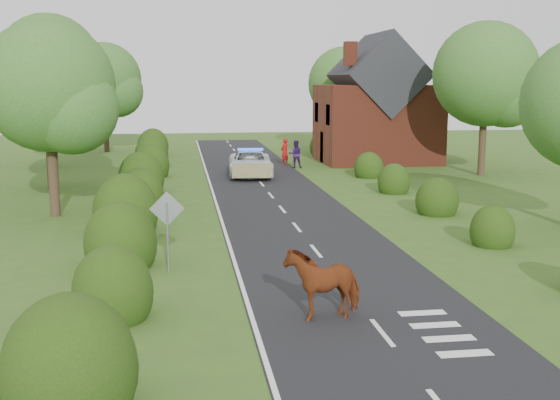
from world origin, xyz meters
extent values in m
plane|color=#385421|center=(0.00, 0.00, 0.00)|extent=(120.00, 120.00, 0.00)
cube|color=black|center=(0.00, 15.00, 0.01)|extent=(6.00, 70.00, 0.02)
cube|color=white|center=(0.00, -4.00, 0.03)|extent=(0.12, 1.80, 0.01)
cube|color=white|center=(0.00, 0.00, 0.03)|extent=(0.12, 1.80, 0.01)
cube|color=white|center=(0.00, 4.00, 0.03)|extent=(0.12, 1.80, 0.01)
cube|color=white|center=(0.00, 8.00, 0.03)|extent=(0.12, 1.80, 0.01)
cube|color=white|center=(0.00, 12.00, 0.03)|extent=(0.12, 1.80, 0.01)
cube|color=white|center=(0.00, 16.00, 0.03)|extent=(0.12, 1.80, 0.01)
cube|color=white|center=(0.00, 20.00, 0.03)|extent=(0.12, 1.80, 0.01)
cube|color=white|center=(0.00, 24.00, 0.03)|extent=(0.12, 1.80, 0.01)
cube|color=white|center=(0.00, 28.00, 0.03)|extent=(0.12, 1.80, 0.01)
cube|color=white|center=(0.00, 32.00, 0.03)|extent=(0.12, 1.80, 0.01)
cube|color=white|center=(0.00, 36.00, 0.03)|extent=(0.12, 1.80, 0.01)
cube|color=white|center=(0.00, 40.00, 0.03)|extent=(0.12, 1.80, 0.01)
cube|color=white|center=(0.00, 44.00, 0.03)|extent=(0.12, 1.80, 0.01)
cube|color=white|center=(0.00, 48.00, 0.03)|extent=(0.12, 1.80, 0.01)
cube|color=white|center=(-2.90, 15.00, 0.03)|extent=(0.12, 70.00, 0.01)
cube|color=white|center=(1.40, -5.50, 0.03)|extent=(1.20, 0.35, 0.01)
cube|color=white|center=(1.40, -4.60, 0.03)|extent=(1.20, 0.35, 0.01)
cube|color=white|center=(1.40, -3.70, 0.03)|extent=(1.20, 0.35, 0.01)
cube|color=white|center=(1.40, -2.80, 0.03)|extent=(1.20, 0.35, 0.01)
ellipsoid|color=#1D3510|center=(-6.60, -7.00, 0.77)|extent=(2.40, 2.52, 2.80)
ellipsoid|color=#1D3510|center=(-6.30, -2.00, 0.66)|extent=(2.00, 2.10, 2.40)
ellipsoid|color=#1D3510|center=(-6.50, 3.00, 0.74)|extent=(2.30, 2.41, 2.70)
ellipsoid|color=#1D3510|center=(-6.70, 8.00, 0.83)|extent=(2.50, 2.62, 3.00)
ellipsoid|color=#1D3510|center=(-6.40, 13.00, 0.69)|extent=(2.10, 2.20, 2.50)
ellipsoid|color=#1D3510|center=(-6.60, 18.00, 0.77)|extent=(2.40, 2.52, 2.80)
ellipsoid|color=#1D3510|center=(-6.30, 24.00, 0.72)|extent=(2.20, 2.31, 2.60)
ellipsoid|color=#1D3510|center=(-6.50, 30.00, 0.74)|extent=(2.30, 2.41, 2.70)
ellipsoid|color=#1D3510|center=(-6.60, 36.00, 0.77)|extent=(2.40, 2.52, 2.80)
ellipsoid|color=#1D3510|center=(6.40, 4.00, 0.52)|extent=(1.60, 1.68, 1.90)
ellipsoid|color=#1D3510|center=(6.60, 10.00, 0.58)|extent=(1.90, 2.00, 2.10)
ellipsoid|color=#1D3510|center=(6.50, 16.00, 0.55)|extent=(1.70, 1.78, 2.00)
ellipsoid|color=#1D3510|center=(6.80, 22.00, 0.55)|extent=(1.80, 1.89, 2.00)
ellipsoid|color=#1D3510|center=(6.60, 36.00, 0.55)|extent=(1.70, 1.78, 2.00)
cylinder|color=#332316|center=(-10.00, 12.00, 1.98)|extent=(0.44, 0.44, 3.96)
sphere|color=#2A5D1E|center=(-10.00, 12.00, 5.58)|extent=(5.60, 5.60, 5.60)
sphere|color=#548236|center=(-9.02, 11.44, 4.68)|extent=(3.92, 3.92, 3.92)
cylinder|color=#332316|center=(-11.50, 20.00, 1.87)|extent=(0.44, 0.44, 3.74)
sphere|color=#2A5D1E|center=(-11.50, 20.00, 5.27)|extent=(5.60, 5.60, 5.60)
sphere|color=#548236|center=(-10.52, 19.44, 4.42)|extent=(3.92, 3.92, 3.92)
cylinder|color=#332316|center=(-13.00, 30.00, 2.42)|extent=(0.44, 0.44, 4.84)
sphere|color=#2A5D1E|center=(-13.00, 30.00, 6.82)|extent=(6.80, 6.80, 6.80)
sphere|color=#548236|center=(-11.81, 29.32, 5.72)|extent=(4.76, 4.76, 4.76)
cylinder|color=#332316|center=(-10.50, 40.00, 2.09)|extent=(0.44, 0.44, 4.18)
sphere|color=#2A5D1E|center=(-10.50, 40.00, 5.89)|extent=(6.00, 6.00, 6.00)
sphere|color=#548236|center=(-9.45, 39.40, 4.94)|extent=(4.20, 4.20, 4.20)
cylinder|color=#332316|center=(14.00, 22.00, 2.20)|extent=(0.44, 0.44, 4.40)
sphere|color=#2A5D1E|center=(14.00, 22.00, 6.20)|extent=(6.40, 6.40, 6.40)
sphere|color=#548236|center=(15.12, 21.36, 5.20)|extent=(4.48, 4.48, 4.48)
cylinder|color=#332316|center=(9.00, 38.00, 1.98)|extent=(0.44, 0.44, 3.96)
sphere|color=#2A5D1E|center=(9.00, 38.00, 5.58)|extent=(6.00, 6.00, 6.00)
sphere|color=#548236|center=(10.05, 37.40, 4.68)|extent=(4.20, 4.20, 4.20)
cylinder|color=gray|center=(-5.00, 2.00, 1.10)|extent=(0.08, 0.08, 2.20)
cube|color=gray|center=(-5.00, 2.00, 2.00)|extent=(1.06, 0.04, 1.06)
cube|color=maroon|center=(9.50, 30.00, 2.75)|extent=(8.00, 7.00, 5.50)
cube|color=black|center=(9.50, 30.00, 6.20)|extent=(5.94, 7.40, 5.94)
cube|color=maroon|center=(7.00, 28.00, 7.60)|extent=(0.80, 0.80, 1.60)
imported|color=brown|center=(-1.12, -2.55, 0.74)|extent=(2.29, 1.55, 1.48)
imported|color=white|center=(-0.27, 23.58, 0.78)|extent=(2.97, 5.79, 1.56)
cube|color=yellow|center=(-0.46, 20.75, 0.70)|extent=(2.33, 0.22, 0.86)
cube|color=blue|center=(-0.27, 23.58, 1.64)|extent=(1.57, 0.38, 0.14)
imported|color=#AD0F12|center=(2.65, 28.79, 0.93)|extent=(0.80, 0.78, 1.86)
imported|color=#32154E|center=(3.13, 27.16, 0.93)|extent=(0.95, 0.77, 1.86)
camera|label=1|loc=(-4.59, -19.10, 5.83)|focal=45.00mm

